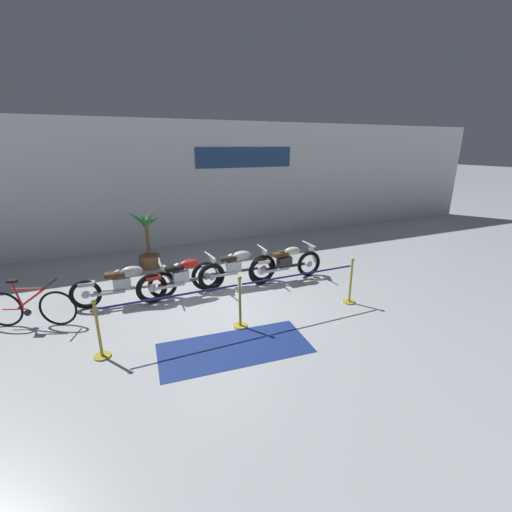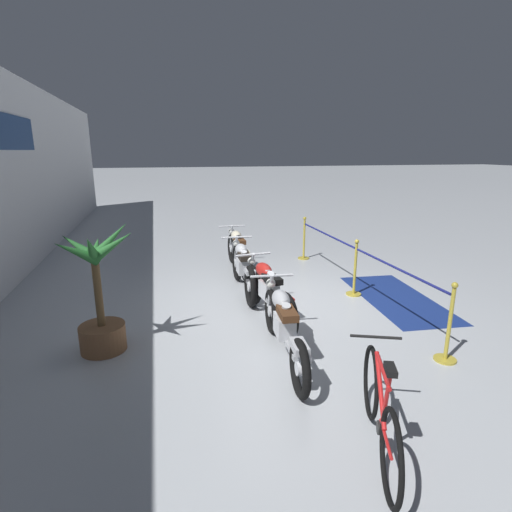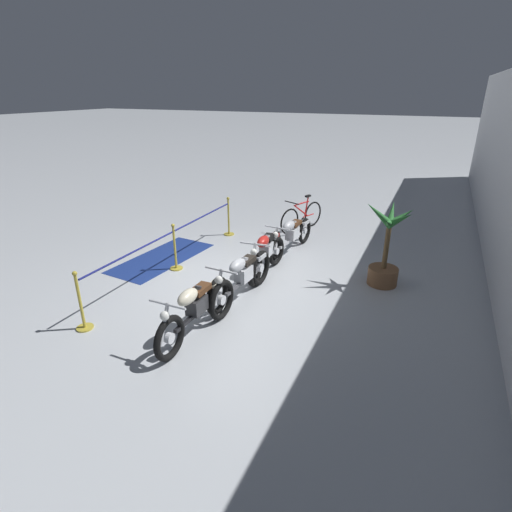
{
  "view_description": "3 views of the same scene",
  "coord_description": "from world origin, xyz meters",
  "px_view_note": "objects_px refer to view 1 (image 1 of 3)",
  "views": [
    {
      "loc": [
        -2.17,
        -6.82,
        3.37
      ],
      "look_at": [
        1.5,
        1.39,
        0.46
      ],
      "focal_mm": 24.0,
      "sensor_mm": 36.0,
      "label": 1
    },
    {
      "loc": [
        -6.39,
        2.21,
        2.6
      ],
      "look_at": [
        0.34,
        0.52,
        0.77
      ],
      "focal_mm": 28.0,
      "sensor_mm": 36.0,
      "label": 2
    },
    {
      "loc": [
        6.6,
        3.71,
        3.71
      ],
      "look_at": [
        0.62,
        0.98,
        0.95
      ],
      "focal_mm": 28.0,
      "sensor_mm": 36.0,
      "label": 3
    }
  ],
  "objects_px": {
    "stanchion_mid_left": "(240,310)",
    "motorcycle_silver_2": "(236,268)",
    "floor_banner": "(235,348)",
    "motorcycle_cream_3": "(286,263)",
    "bicycle": "(31,308)",
    "motorcycle_silver_0": "(125,284)",
    "potted_palm_left_of_row": "(148,244)",
    "motorcycle_red_1": "(183,278)",
    "stanchion_far_left": "(186,306)",
    "stanchion_mid_right": "(350,288)"
  },
  "relations": [
    {
      "from": "motorcycle_silver_0",
      "to": "motorcycle_silver_2",
      "type": "bearing_deg",
      "value": -0.75
    },
    {
      "from": "potted_palm_left_of_row",
      "to": "floor_banner",
      "type": "bearing_deg",
      "value": -81.14
    },
    {
      "from": "stanchion_mid_left",
      "to": "floor_banner",
      "type": "relative_size",
      "value": 0.4
    },
    {
      "from": "motorcycle_cream_3",
      "to": "motorcycle_red_1",
      "type": "bearing_deg",
      "value": 178.38
    },
    {
      "from": "motorcycle_silver_2",
      "to": "stanchion_mid_left",
      "type": "height_order",
      "value": "stanchion_mid_left"
    },
    {
      "from": "motorcycle_silver_2",
      "to": "bicycle",
      "type": "relative_size",
      "value": 1.35
    },
    {
      "from": "motorcycle_cream_3",
      "to": "potted_palm_left_of_row",
      "type": "relative_size",
      "value": 1.2
    },
    {
      "from": "motorcycle_cream_3",
      "to": "bicycle",
      "type": "height_order",
      "value": "bicycle"
    },
    {
      "from": "motorcycle_silver_2",
      "to": "stanchion_mid_right",
      "type": "distance_m",
      "value": 2.79
    },
    {
      "from": "stanchion_mid_left",
      "to": "stanchion_far_left",
      "type": "bearing_deg",
      "value": 180.0
    },
    {
      "from": "stanchion_far_left",
      "to": "stanchion_mid_right",
      "type": "xyz_separation_m",
      "value": [
        3.67,
        0.0,
        -0.3
      ]
    },
    {
      "from": "stanchion_mid_left",
      "to": "floor_banner",
      "type": "bearing_deg",
      "value": -118.95
    },
    {
      "from": "stanchion_mid_right",
      "to": "motorcycle_silver_0",
      "type": "bearing_deg",
      "value": 156.34
    },
    {
      "from": "motorcycle_red_1",
      "to": "motorcycle_cream_3",
      "type": "distance_m",
      "value": 2.68
    },
    {
      "from": "motorcycle_red_1",
      "to": "motorcycle_silver_2",
      "type": "bearing_deg",
      "value": 4.54
    },
    {
      "from": "stanchion_mid_left",
      "to": "potted_palm_left_of_row",
      "type": "bearing_deg",
      "value": 104.92
    },
    {
      "from": "bicycle",
      "to": "stanchion_far_left",
      "type": "xyz_separation_m",
      "value": [
        2.66,
        -1.68,
        0.27
      ]
    },
    {
      "from": "motorcycle_silver_0",
      "to": "motorcycle_silver_2",
      "type": "distance_m",
      "value": 2.59
    },
    {
      "from": "bicycle",
      "to": "potted_palm_left_of_row",
      "type": "distance_m",
      "value": 3.65
    },
    {
      "from": "motorcycle_red_1",
      "to": "motorcycle_cream_3",
      "type": "height_order",
      "value": "same"
    },
    {
      "from": "stanchion_mid_left",
      "to": "motorcycle_silver_2",
      "type": "bearing_deg",
      "value": 71.45
    },
    {
      "from": "motorcycle_cream_3",
      "to": "bicycle",
      "type": "relative_size",
      "value": 1.29
    },
    {
      "from": "motorcycle_red_1",
      "to": "potted_palm_left_of_row",
      "type": "xyz_separation_m",
      "value": [
        -0.45,
        2.41,
        0.24
      ]
    },
    {
      "from": "motorcycle_silver_0",
      "to": "floor_banner",
      "type": "bearing_deg",
      "value": -59.61
    },
    {
      "from": "motorcycle_silver_2",
      "to": "stanchion_mid_left",
      "type": "bearing_deg",
      "value": -108.55
    },
    {
      "from": "stanchion_mid_left",
      "to": "bicycle",
      "type": "bearing_deg",
      "value": 155.5
    },
    {
      "from": "motorcycle_silver_2",
      "to": "stanchion_far_left",
      "type": "xyz_separation_m",
      "value": [
        -1.69,
        -1.97,
        0.18
      ]
    },
    {
      "from": "bicycle",
      "to": "floor_banner",
      "type": "relative_size",
      "value": 0.63
    },
    {
      "from": "motorcycle_red_1",
      "to": "motorcycle_cream_3",
      "type": "relative_size",
      "value": 1.01
    },
    {
      "from": "motorcycle_silver_0",
      "to": "stanchion_mid_left",
      "type": "xyz_separation_m",
      "value": [
        1.93,
        -2.0,
        -0.1
      ]
    },
    {
      "from": "stanchion_mid_right",
      "to": "stanchion_far_left",
      "type": "bearing_deg",
      "value": 180.0
    },
    {
      "from": "motorcycle_silver_0",
      "to": "potted_palm_left_of_row",
      "type": "bearing_deg",
      "value": 70.67
    },
    {
      "from": "motorcycle_silver_0",
      "to": "bicycle",
      "type": "bearing_deg",
      "value": -169.69
    },
    {
      "from": "potted_palm_left_of_row",
      "to": "floor_banner",
      "type": "height_order",
      "value": "potted_palm_left_of_row"
    },
    {
      "from": "motorcycle_cream_3",
      "to": "motorcycle_silver_0",
      "type": "bearing_deg",
      "value": 176.85
    },
    {
      "from": "motorcycle_silver_2",
      "to": "motorcycle_cream_3",
      "type": "relative_size",
      "value": 1.05
    },
    {
      "from": "motorcycle_silver_0",
      "to": "potted_palm_left_of_row",
      "type": "relative_size",
      "value": 1.28
    },
    {
      "from": "motorcycle_red_1",
      "to": "stanchion_mid_left",
      "type": "bearing_deg",
      "value": -69.84
    },
    {
      "from": "stanchion_far_left",
      "to": "floor_banner",
      "type": "distance_m",
      "value": 1.14
    },
    {
      "from": "bicycle",
      "to": "motorcycle_red_1",
      "type": "bearing_deg",
      "value": 3.41
    },
    {
      "from": "stanchion_far_left",
      "to": "floor_banner",
      "type": "relative_size",
      "value": 1.99
    },
    {
      "from": "potted_palm_left_of_row",
      "to": "stanchion_mid_left",
      "type": "relative_size",
      "value": 1.67
    },
    {
      "from": "potted_palm_left_of_row",
      "to": "stanchion_mid_right",
      "type": "distance_m",
      "value": 5.7
    },
    {
      "from": "motorcycle_silver_0",
      "to": "potted_palm_left_of_row",
      "type": "xyz_separation_m",
      "value": [
        0.79,
        2.27,
        0.23
      ]
    },
    {
      "from": "motorcycle_silver_0",
      "to": "bicycle",
      "type": "relative_size",
      "value": 1.38
    },
    {
      "from": "potted_palm_left_of_row",
      "to": "floor_banner",
      "type": "distance_m",
      "value": 5.04
    },
    {
      "from": "motorcycle_silver_2",
      "to": "floor_banner",
      "type": "distance_m",
      "value": 2.86
    },
    {
      "from": "potted_palm_left_of_row",
      "to": "floor_banner",
      "type": "xyz_separation_m",
      "value": [
        0.77,
        -4.93,
        -0.69
      ]
    },
    {
      "from": "motorcycle_cream_3",
      "to": "stanchion_mid_right",
      "type": "xyz_separation_m",
      "value": [
        0.64,
        -1.78,
        -0.11
      ]
    },
    {
      "from": "motorcycle_red_1",
      "to": "potted_palm_left_of_row",
      "type": "height_order",
      "value": "potted_palm_left_of_row"
    }
  ]
}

